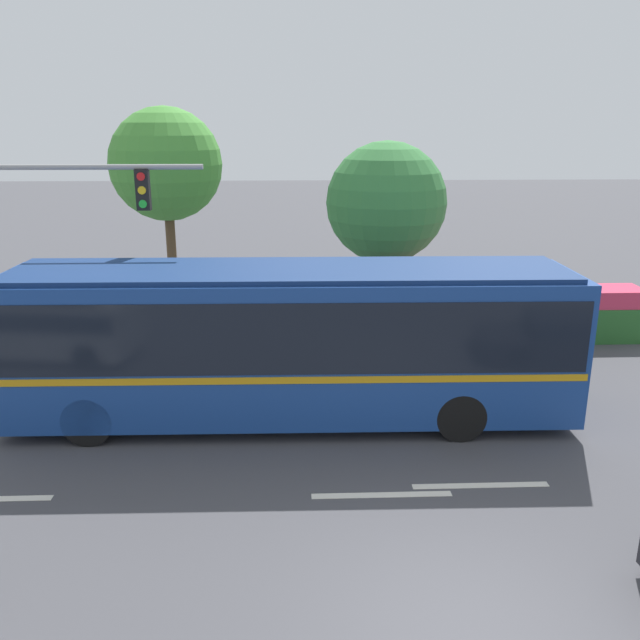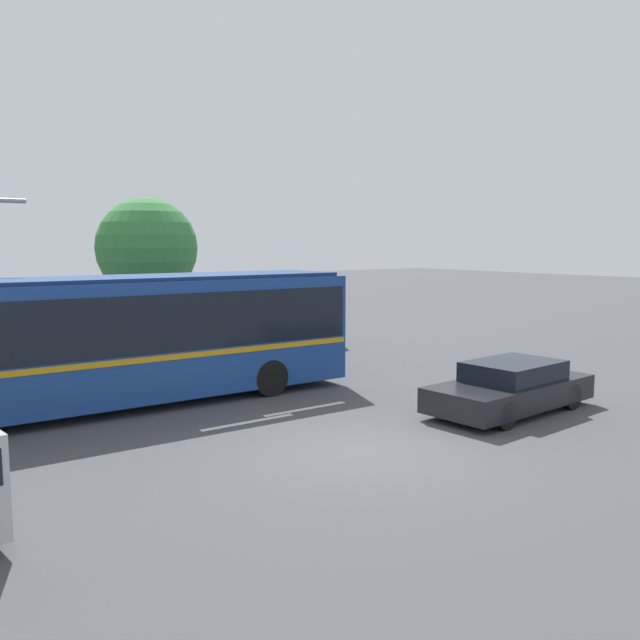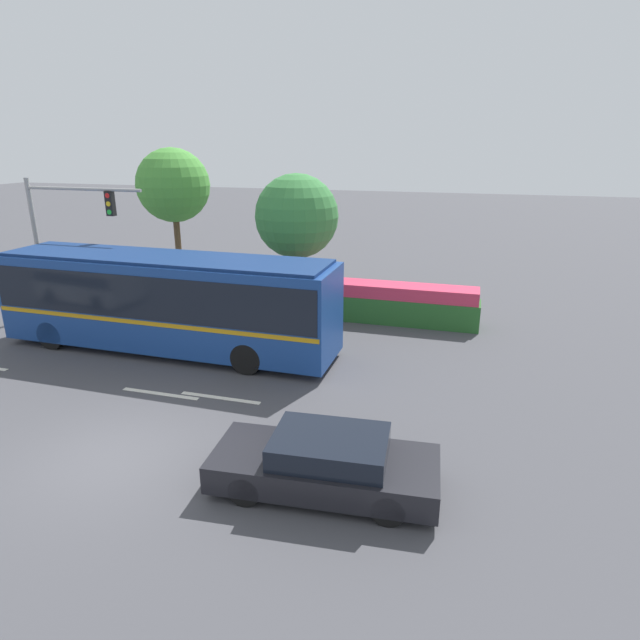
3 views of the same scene
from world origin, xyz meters
name	(u,v)px [view 1 (image 1 of 3)]	position (x,y,z in m)	size (l,w,h in m)	color
ground_plane	(469,631)	(0.00, 0.00, 0.00)	(140.00, 140.00, 0.00)	#444449
city_bus	(290,335)	(-2.25, 6.31, 1.87)	(11.75, 2.72, 3.29)	navy
traffic_light_pole	(41,234)	(-7.86, 8.30, 3.70)	(5.09, 0.24, 5.55)	gray
flowering_hedge	(502,315)	(3.91, 11.46, 0.75)	(8.28, 1.24, 1.53)	#286028
street_tree_left	(166,165)	(-5.94, 13.51, 4.92)	(3.36, 3.36, 6.63)	brown
street_tree_centre	(386,203)	(0.50, 12.10, 3.94)	(3.44, 3.44, 5.67)	brown
lane_stripe_near	(382,495)	(-0.69, 3.14, 0.01)	(2.40, 0.16, 0.01)	silver
lane_stripe_mid	(480,485)	(1.08, 3.38, 0.01)	(2.40, 0.16, 0.01)	silver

